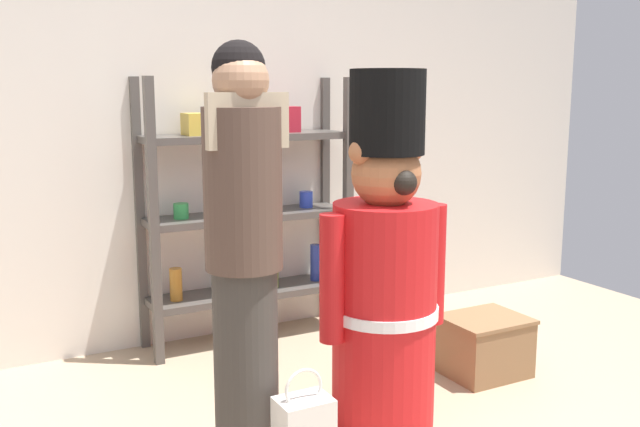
# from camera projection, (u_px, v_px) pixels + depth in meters

# --- Properties ---
(back_wall) EXTENTS (6.40, 0.12, 2.60)m
(back_wall) POSITION_uv_depth(u_px,v_px,m) (163.00, 122.00, 4.11)
(back_wall) COLOR silver
(back_wall) RESTS_ON ground_plane
(merchandise_shelf) EXTENTS (1.25, 0.35, 1.56)m
(merchandise_shelf) POSITION_uv_depth(u_px,v_px,m) (246.00, 211.00, 4.21)
(merchandise_shelf) COLOR #4C4742
(merchandise_shelf) RESTS_ON ground_plane
(teddy_bear_guard) EXTENTS (0.64, 0.48, 1.58)m
(teddy_bear_guard) POSITION_uv_depth(u_px,v_px,m) (385.00, 275.00, 3.14)
(teddy_bear_guard) COLOR red
(teddy_bear_guard) RESTS_ON ground_plane
(person_shopper) EXTENTS (0.31, 0.29, 1.67)m
(person_shopper) POSITION_uv_depth(u_px,v_px,m) (244.00, 253.00, 2.67)
(person_shopper) COLOR #38332D
(person_shopper) RESTS_ON ground_plane
(display_crate) EXTENTS (0.42, 0.36, 0.31)m
(display_crate) POSITION_uv_depth(u_px,v_px,m) (484.00, 346.00, 3.77)
(display_crate) COLOR olive
(display_crate) RESTS_ON ground_plane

